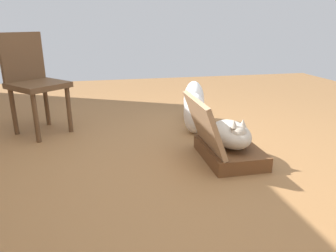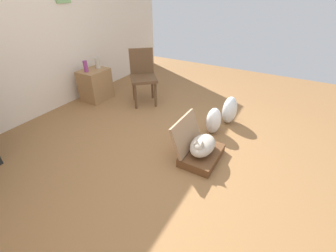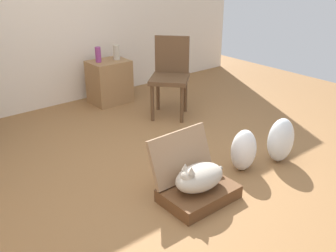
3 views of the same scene
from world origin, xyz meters
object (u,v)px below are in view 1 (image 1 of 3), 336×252
object	(u,v)px
cat	(231,134)
chair	(33,79)
suitcase_base	(229,152)
plastic_bag_white	(195,113)
plastic_bag_clear	(194,101)

from	to	relation	value
cat	chair	world-z (taller)	chair
suitcase_base	chair	bearing A→B (deg)	57.36
suitcase_base	plastic_bag_white	bearing A→B (deg)	8.54
cat	plastic_bag_clear	xyz separation A→B (m)	(1.05, -0.01, 0.00)
cat	plastic_bag_white	world-z (taller)	plastic_bag_white
cat	plastic_bag_clear	distance (m)	1.05
chair	plastic_bag_clear	bearing A→B (deg)	-40.66
cat	plastic_bag_white	xyz separation A→B (m)	(0.65, 0.10, -0.02)
plastic_bag_white	chair	bearing A→B (deg)	76.10
plastic_bag_clear	chair	xyz separation A→B (m)	(-0.03, 1.59, 0.30)
plastic_bag_white	plastic_bag_clear	world-z (taller)	plastic_bag_clear
cat	chair	xyz separation A→B (m)	(1.02, 1.58, 0.31)
suitcase_base	plastic_bag_white	world-z (taller)	plastic_bag_white
cat	plastic_bag_white	bearing A→B (deg)	8.39
plastic_bag_white	plastic_bag_clear	xyz separation A→B (m)	(0.40, -0.11, 0.02)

